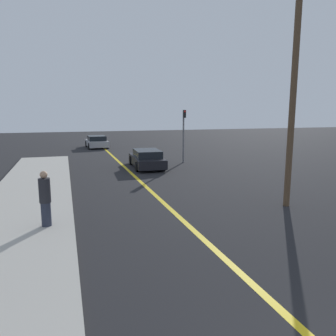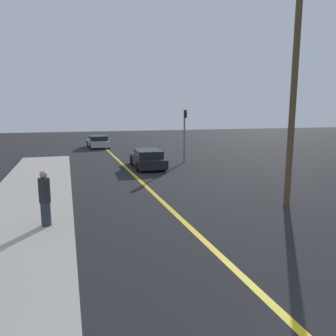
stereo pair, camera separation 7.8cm
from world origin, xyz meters
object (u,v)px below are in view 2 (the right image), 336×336
(car_ahead_center, at_px, (98,142))
(pedestrian_mid_group, at_px, (45,198))
(traffic_light, at_px, (185,130))
(utility_pole, at_px, (293,108))
(car_near_right_lane, at_px, (148,159))

(car_ahead_center, xyz_separation_m, pedestrian_mid_group, (-3.78, -23.67, 0.43))
(traffic_light, height_order, utility_pole, utility_pole)
(car_near_right_lane, bearing_deg, car_ahead_center, 101.80)
(car_ahead_center, bearing_deg, pedestrian_mid_group, -101.67)
(car_ahead_center, xyz_separation_m, utility_pole, (5.19, -23.66, 3.23))
(car_ahead_center, bearing_deg, car_near_right_lane, -83.81)
(car_ahead_center, height_order, utility_pole, utility_pole)
(car_near_right_lane, bearing_deg, traffic_light, 24.65)
(car_ahead_center, relative_size, utility_pole, 0.53)
(traffic_light, relative_size, utility_pole, 0.50)
(car_near_right_lane, relative_size, pedestrian_mid_group, 2.58)
(utility_pole, bearing_deg, traffic_light, 90.43)
(car_ahead_center, distance_m, pedestrian_mid_group, 23.97)
(pedestrian_mid_group, height_order, utility_pole, utility_pole)
(car_ahead_center, distance_m, utility_pole, 24.44)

